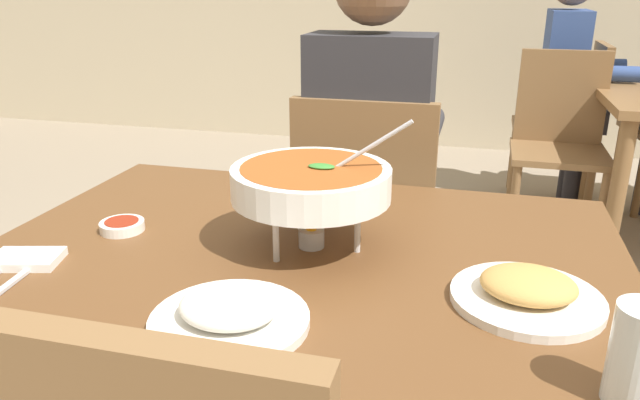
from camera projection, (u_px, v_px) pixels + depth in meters
dining_table_main at (301, 299)px, 1.18m from camera, size 1.21×0.88×0.72m
chair_diner_main at (367, 218)px, 1.88m from camera, size 0.44×0.44×0.90m
diner_main at (371, 142)px, 1.83m from camera, size 0.40×0.45×1.31m
curry_bowl at (311, 183)px, 1.12m from camera, size 0.33×0.30×0.26m
rice_plate at (229, 313)px, 0.89m from camera, size 0.24×0.24×0.06m
appetizer_plate at (527, 292)px, 0.95m from camera, size 0.24×0.24×0.06m
sauce_dish at (121, 226)px, 1.23m from camera, size 0.09×0.09×0.02m
napkin_folded at (26, 259)px, 1.09m from camera, size 0.14×0.11×0.02m
spoon_utensil at (21, 275)px, 1.04m from camera, size 0.03×0.17×0.01m
drink_glass at (638, 361)px, 0.72m from camera, size 0.07×0.07×0.13m
chair_bg_left at (573, 115)px, 3.33m from camera, size 0.44×0.44×0.90m
chair_bg_right at (559, 134)px, 2.92m from camera, size 0.44×0.44×0.90m
patron_bg_left at (570, 73)px, 3.24m from camera, size 0.45×0.40×1.31m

